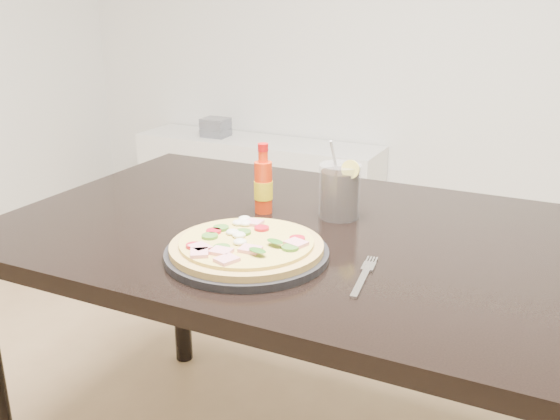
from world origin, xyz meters
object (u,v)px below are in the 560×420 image
at_px(dining_table, 302,260).
at_px(media_console, 257,183).
at_px(plate, 247,254).
at_px(fork, 364,275).
at_px(cola_cup, 340,192).
at_px(pizza, 246,245).
at_px(hot_sauce_bottle, 263,186).

relative_size(dining_table, media_console, 1.00).
bearing_deg(plate, fork, 4.46).
height_order(cola_cup, fork, cola_cup).
xyz_separation_m(fork, media_console, (-1.27, 1.93, -0.50)).
height_order(plate, fork, plate).
bearing_deg(fork, cola_cup, 111.85).
xyz_separation_m(pizza, fork, (0.25, 0.02, -0.02)).
distance_m(dining_table, media_console, 2.08).
relative_size(plate, fork, 1.79).
distance_m(hot_sauce_bottle, fork, 0.43).
relative_size(pizza, media_console, 0.22).
bearing_deg(pizza, cola_cup, 75.45).
xyz_separation_m(dining_table, cola_cup, (0.05, 0.11, 0.15)).
relative_size(hot_sauce_bottle, media_console, 0.12).
relative_size(dining_table, cola_cup, 7.39).
bearing_deg(dining_table, hot_sauce_bottle, 157.09).
bearing_deg(hot_sauce_bottle, dining_table, -22.91).
bearing_deg(hot_sauce_bottle, cola_cup, 15.89).
relative_size(plate, media_console, 0.24).
relative_size(dining_table, pizza, 4.45).
height_order(dining_table, fork, fork).
bearing_deg(pizza, hot_sauce_bottle, 110.27).
distance_m(plate, pizza, 0.02).
bearing_deg(fork, hot_sauce_bottle, 137.21).
bearing_deg(media_console, fork, -56.63).
bearing_deg(dining_table, plate, -98.85).
relative_size(dining_table, hot_sauce_bottle, 8.07).
xyz_separation_m(hot_sauce_bottle, fork, (0.35, -0.24, -0.07)).
height_order(pizza, hot_sauce_bottle, hot_sauce_bottle).
relative_size(plate, cola_cup, 1.78).
bearing_deg(cola_cup, plate, -104.31).
xyz_separation_m(cola_cup, media_console, (-1.10, 1.63, -0.56)).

